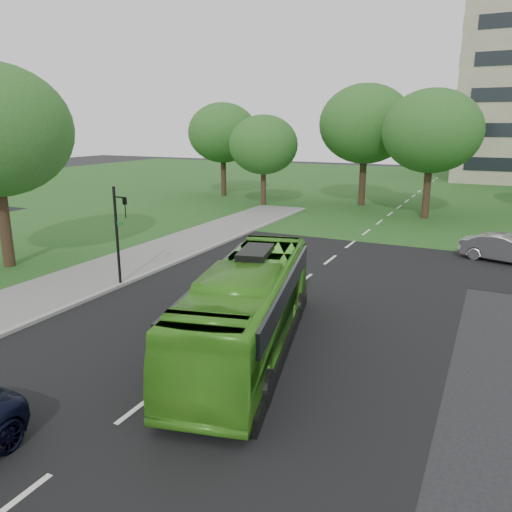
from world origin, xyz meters
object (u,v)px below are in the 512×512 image
Objects in this scene: tree_park_a at (264,145)px; tree_park_b at (366,124)px; tree_park_c at (432,131)px; traffic_light at (119,229)px; tree_park_f at (223,133)px; sedan at (505,249)px; bus at (248,307)px.

tree_park_b reaches higher than tree_park_a.
tree_park_c reaches higher than tree_park_a.
tree_park_b is 2.35× the size of traffic_light.
tree_park_b reaches higher than tree_park_f.
traffic_light is at bearing -97.64° from tree_park_b.
tree_park_a is at bearing 74.52° from sedan.
tree_park_b is at bearing 103.43° from traffic_light.
tree_park_f is at bearing 145.01° from tree_park_a.
tree_park_f is (-14.37, 0.08, -0.84)m from tree_park_b.
tree_park_f is at bearing 73.21° from sedan.
tree_park_b is (7.68, 4.59, 1.74)m from tree_park_a.
tree_park_a is at bearing 120.61° from traffic_light.
bus is 2.36× the size of sedan.
tree_park_b is 28.58m from traffic_light.
tree_park_a is 0.82× the size of tree_park_c.
traffic_light is (-3.75, -27.97, -4.49)m from tree_park_b.
tree_park_a reaches higher than bus.
tree_park_f is 30.22m from traffic_light.
tree_park_a reaches higher than sedan.
tree_park_b is at bearing 51.12° from sedan.
tree_park_f is at bearing 131.79° from traffic_light.
traffic_light is at bearing -112.63° from tree_park_c.
tree_park_a is at bearing -34.99° from tree_park_f.
tree_park_b reaches higher than traffic_light.
bus is 2.31× the size of traffic_light.
bus is at bearing -65.87° from tree_park_a.
tree_park_a is 0.86× the size of tree_park_f.
tree_park_b is at bearing 84.55° from bus.
sedan is at bearing -31.38° from tree_park_f.
bus is at bearing -1.68° from traffic_light.
tree_park_a is at bearing -178.84° from tree_park_c.
tree_park_a is 1.77× the size of traffic_light.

